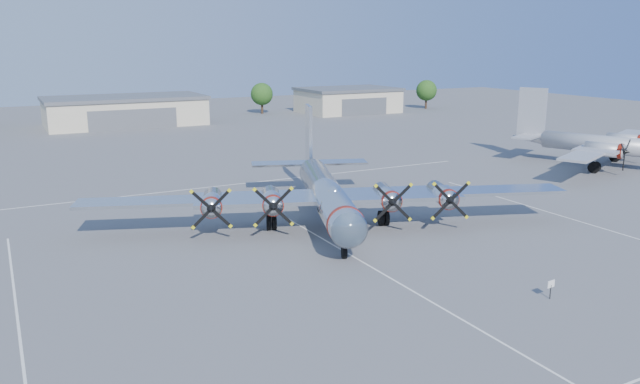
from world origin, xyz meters
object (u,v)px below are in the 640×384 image
twin_engine_east (595,166)px  hangar_east (348,100)px  main_bomber_b29 (325,222)px  tree_far_east (426,90)px  info_placard (551,286)px  tree_east (262,94)px  hangar_center (125,111)px

twin_engine_east → hangar_east: bearing=63.5°
hangar_east → main_bomber_b29: (-45.54, -74.40, -2.71)m
tree_far_east → info_placard: tree_far_east is taller
hangar_east → tree_east: tree_east is taller
tree_far_east → hangar_center: bearing=178.3°
hangar_center → main_bomber_b29: (2.46, -74.40, -2.71)m
info_placard → main_bomber_b29: bearing=95.6°
tree_far_east → main_bomber_b29: tree_far_east is taller
hangar_center → twin_engine_east: 81.22m
tree_far_east → info_placard: 111.81m
tree_east → tree_far_east: 38.83m
hangar_center → main_bomber_b29: hangar_center is taller
tree_east → tree_far_east: (38.00, -8.00, 0.00)m
hangar_east → tree_far_east: bearing=-5.6°
tree_far_east → main_bomber_b29: bearing=-132.1°
hangar_east → info_placard: bearing=-113.4°
main_bomber_b29 → twin_engine_east: size_ratio=1.36×
tree_east → main_bomber_b29: bearing=-108.9°
tree_east → twin_engine_east: size_ratio=0.23×
tree_east → twin_engine_east: 75.54m
info_placard → tree_east: bearing=71.3°
twin_engine_east → tree_far_east: bearing=46.9°
tree_east → twin_engine_east: (14.31, -74.05, -4.22)m
hangar_center → tree_east: tree_east is taller
tree_far_east → info_placard: bearing=-123.3°
hangar_center → tree_far_east: tree_far_east is taller
hangar_center → tree_east: bearing=11.4°
hangar_center → info_placard: 95.62m
info_placard → hangar_center: bearing=88.3°
tree_far_east → twin_engine_east: 70.29m
tree_far_east → hangar_east: bearing=174.4°
main_bomber_b29 → twin_engine_east: 42.33m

